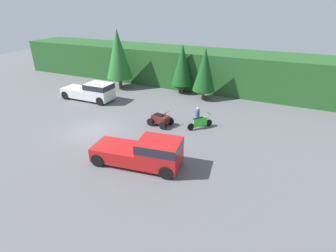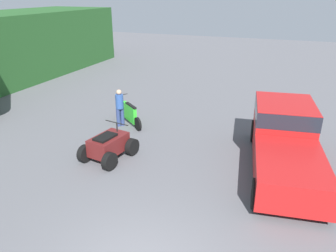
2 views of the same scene
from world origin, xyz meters
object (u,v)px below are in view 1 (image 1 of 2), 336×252
at_px(pickup_truck_second, 92,91).
at_px(dirt_bike, 200,123).
at_px(rider_person, 197,116).
at_px(pickup_truck_red, 145,152).
at_px(quad_atv, 160,120).

distance_m(pickup_truck_second, dirt_bike, 12.89).
bearing_deg(pickup_truck_second, rider_person, -7.75).
bearing_deg(dirt_bike, pickup_truck_second, 121.30).
height_order(pickup_truck_red, quad_atv, pickup_truck_red).
distance_m(pickup_truck_red, pickup_truck_second, 14.23).
height_order(dirt_bike, rider_person, rider_person).
xyz_separation_m(dirt_bike, quad_atv, (-3.30, -0.85, -0.00)).
height_order(pickup_truck_red, rider_person, pickup_truck_red).
xyz_separation_m(pickup_truck_red, dirt_bike, (1.40, 6.83, -0.54)).
relative_size(pickup_truck_red, rider_person, 3.50).
height_order(dirt_bike, quad_atv, quad_atv).
distance_m(pickup_truck_red, dirt_bike, 6.99).
height_order(pickup_truck_second, quad_atv, pickup_truck_second).
bearing_deg(quad_atv, rider_person, 30.69).
height_order(quad_atv, rider_person, rider_person).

